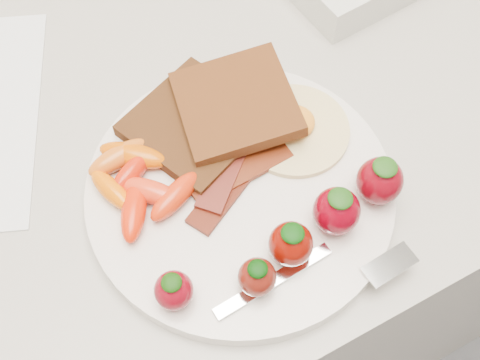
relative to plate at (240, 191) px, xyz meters
name	(u,v)px	position (x,y,z in m)	size (l,w,h in m)	color
counter	(196,258)	(-0.01, 0.14, -0.46)	(2.00, 0.60, 0.90)	gray
plate	(240,191)	(0.00, 0.00, 0.00)	(0.27, 0.27, 0.02)	silver
toast_lower	(196,124)	(-0.01, 0.07, 0.02)	(0.11, 0.11, 0.01)	black
toast_upper	(236,104)	(0.03, 0.07, 0.03)	(0.10, 0.10, 0.01)	black
fried_egg	(295,128)	(0.07, 0.03, 0.01)	(0.11, 0.11, 0.02)	beige
bacon_strips	(232,174)	(0.00, 0.01, 0.01)	(0.11, 0.09, 0.01)	black
baby_carrots	(137,181)	(-0.08, 0.04, 0.02)	(0.09, 0.11, 0.02)	red
strawberries	(310,227)	(0.03, -0.07, 0.03)	(0.23, 0.06, 0.05)	maroon
fork	(327,273)	(0.02, -0.10, 0.01)	(0.17, 0.05, 0.00)	silver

